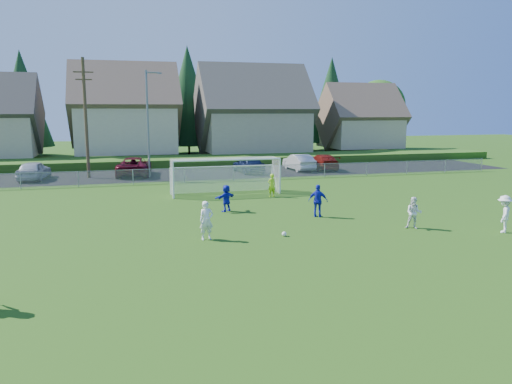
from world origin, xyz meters
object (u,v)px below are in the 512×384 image
(car_f, at_px, (299,162))
(car_g, at_px, (323,162))
(player_blue_a, at_px, (318,201))
(soccer_goal, at_px, (225,170))
(soccer_ball, at_px, (284,234))
(player_blue_b, at_px, (226,198))
(player_white_a, at_px, (206,220))
(player_white_b, at_px, (414,213))
(player_white_c, at_px, (504,214))
(car_c, at_px, (134,166))
(car_e, at_px, (249,164))
(car_a, at_px, (34,170))
(goalkeeper, at_px, (272,185))

(car_f, height_order, car_g, car_f)
(player_blue_a, height_order, soccer_goal, soccer_goal)
(soccer_ball, xyz_separation_m, player_blue_b, (-1.37, 6.27, 0.66))
(player_white_a, distance_m, car_f, 26.50)
(player_white_a, height_order, player_white_b, player_white_a)
(player_white_a, bearing_deg, car_g, 48.60)
(soccer_goal, bearing_deg, player_blue_b, -101.25)
(player_white_c, bearing_deg, player_white_a, -54.56)
(soccer_ball, distance_m, car_f, 25.33)
(player_white_a, height_order, car_c, player_white_a)
(car_e, distance_m, car_f, 5.17)
(player_white_a, bearing_deg, soccer_goal, 66.53)
(car_a, relative_size, soccer_goal, 0.62)
(car_g, bearing_deg, car_c, 3.33)
(player_white_a, height_order, soccer_goal, soccer_goal)
(player_blue_a, height_order, goalkeeper, player_blue_a)
(player_white_a, height_order, player_blue_b, player_white_a)
(car_a, bearing_deg, player_blue_a, 138.71)
(player_blue_a, height_order, car_f, player_blue_a)
(goalkeeper, bearing_deg, car_e, -109.74)
(player_blue_b, xyz_separation_m, car_a, (-12.61, 16.92, 0.02))
(player_white_c, height_order, car_a, player_white_c)
(car_g, bearing_deg, player_blue_a, 70.71)
(player_blue_a, distance_m, soccer_goal, 9.38)
(soccer_ball, bearing_deg, car_g, 63.18)
(car_f, bearing_deg, soccer_goal, 46.97)
(goalkeeper, distance_m, car_f, 14.98)
(player_blue_b, bearing_deg, soccer_ball, 70.89)
(player_blue_a, bearing_deg, player_blue_b, -2.49)
(soccer_ball, height_order, car_a, car_a)
(car_g, bearing_deg, car_f, 2.88)
(player_white_b, relative_size, player_blue_b, 1.02)
(car_c, distance_m, soccer_goal, 12.86)
(car_c, bearing_deg, car_f, -173.73)
(car_c, bearing_deg, player_white_b, 124.62)
(goalkeeper, xyz_separation_m, car_f, (6.87, 13.31, -0.01))
(soccer_ball, distance_m, player_blue_a, 4.75)
(player_white_a, bearing_deg, soccer_ball, -14.03)
(soccer_ball, relative_size, soccer_goal, 0.03)
(player_white_a, relative_size, car_a, 0.38)
(soccer_goal, bearing_deg, goalkeeper, -37.00)
(player_white_a, bearing_deg, player_white_c, -17.92)
(car_a, relative_size, car_f, 0.99)
(car_a, bearing_deg, car_e, -173.15)
(player_white_c, height_order, player_blue_b, player_white_c)
(soccer_ball, xyz_separation_m, car_g, (11.85, 23.44, 0.63))
(car_f, bearing_deg, car_a, -1.73)
(goalkeeper, bearing_deg, car_a, -50.14)
(player_white_c, relative_size, car_f, 0.38)
(soccer_ball, distance_m, goalkeeper, 10.53)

